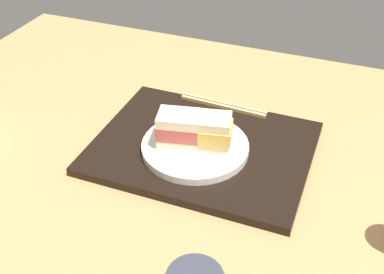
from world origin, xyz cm
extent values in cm
cube|color=tan|center=(0.00, 0.00, -1.50)|extent=(140.00, 100.00, 3.00)
cube|color=black|center=(1.81, -3.68, 0.84)|extent=(40.03, 30.84, 1.68)
cylinder|color=white|center=(2.51, -1.50, 2.40)|extent=(19.76, 19.76, 1.45)
cube|color=beige|center=(-0.41, -2.18, 3.97)|extent=(8.43, 6.89, 1.69)
cube|color=gold|center=(-0.41, -2.18, 6.17)|extent=(9.01, 7.42, 2.71)
cube|color=beige|center=(-0.41, -2.18, 8.37)|extent=(8.43, 6.89, 1.69)
cube|color=beige|center=(5.43, -0.83, 4.01)|extent=(8.43, 6.89, 1.77)
cube|color=#B74C42|center=(5.43, -0.83, 6.25)|extent=(8.58, 7.07, 2.70)
cube|color=beige|center=(5.43, -0.83, 8.48)|extent=(8.43, 6.89, 1.77)
cube|color=tan|center=(2.31, -18.11, 2.03)|extent=(18.68, 1.66, 0.70)
cube|color=tan|center=(2.36, -17.10, 2.03)|extent=(18.68, 1.66, 0.70)
camera|label=1|loc=(-22.86, 65.51, 57.16)|focal=45.84mm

